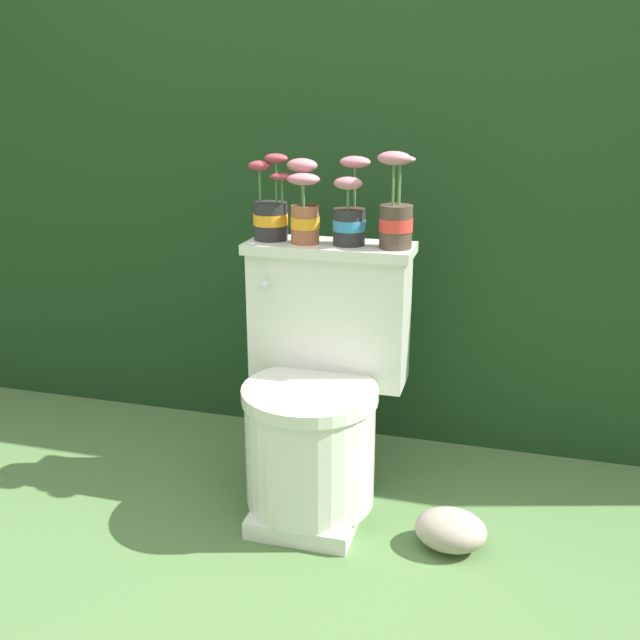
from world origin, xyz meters
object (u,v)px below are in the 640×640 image
Objects in this scene: toilet at (318,396)px; potted_plant_midright at (396,211)px; potted_plant_left at (271,212)px; garden_stone at (451,530)px; potted_plant_midleft at (304,208)px; potted_plant_middle at (350,213)px.

toilet is 2.89× the size of potted_plant_midright.
potted_plant_left is 1.28× the size of garden_stone.
potted_plant_midleft reaches higher than toilet.
potted_plant_middle is (0.24, -0.01, 0.01)m from potted_plant_left.
potted_plant_left reaches higher than toilet.
potted_plant_left is at bearing 176.86° from potted_plant_midright.
potted_plant_midleft is at bearing -179.40° from potted_plant_midright.
potted_plant_left is 0.38m from potted_plant_midright.
potted_plant_middle reaches higher than potted_plant_midleft.
potted_plant_midleft is at bearing -11.93° from potted_plant_left.
potted_plant_midright is (0.37, -0.02, 0.02)m from potted_plant_left.
potted_plant_left is at bearing 177.58° from potted_plant_middle.
potted_plant_midleft is 0.13m from potted_plant_middle.
toilet is 0.58m from potted_plant_midright.
potted_plant_midleft is 1.22× the size of garden_stone.
potted_plant_midright is 0.89m from garden_stone.
potted_plant_left is 1.03m from garden_stone.
potted_plant_middle is (0.13, 0.01, -0.01)m from potted_plant_midleft.
potted_plant_left reaches higher than potted_plant_midleft.
potted_plant_left is at bearing 142.87° from toilet.
potted_plant_middle is 0.92m from garden_stone.
toilet is 3.13× the size of potted_plant_middle.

